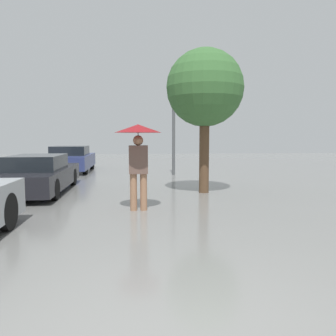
% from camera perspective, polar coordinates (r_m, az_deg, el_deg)
% --- Properties ---
extents(pedestrian, '(1.05, 1.05, 1.96)m').
position_cam_1_polar(pedestrian, '(7.40, -5.22, 4.22)').
color(pedestrian, '#9E7051').
rests_on(pedestrian, ground_plane).
extents(parked_car_middle, '(1.66, 4.50, 1.14)m').
position_cam_1_polar(parked_car_middle, '(10.68, -21.50, -1.08)').
color(parked_car_middle, black).
rests_on(parked_car_middle, ground_plane).
extents(parked_car_farthest, '(1.86, 4.18, 1.24)m').
position_cam_1_polar(parked_car_farthest, '(16.61, -16.54, 1.47)').
color(parked_car_farthest, navy).
rests_on(parked_car_farthest, ground_plane).
extents(tree, '(2.28, 2.28, 4.26)m').
position_cam_1_polar(tree, '(9.96, 6.43, 13.53)').
color(tree, brown).
rests_on(tree, ground_plane).
extents(street_lamp, '(0.29, 0.29, 4.10)m').
position_cam_1_polar(street_lamp, '(14.53, 0.99, 8.45)').
color(street_lamp, '#515456').
rests_on(street_lamp, ground_plane).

